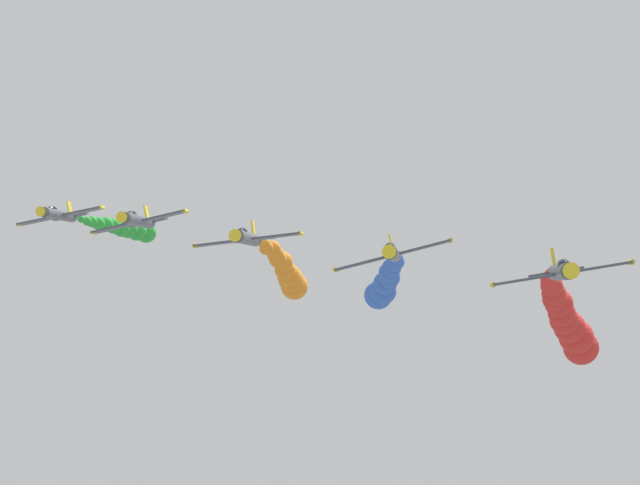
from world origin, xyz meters
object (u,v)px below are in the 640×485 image
object	(u,v)px
airplane_right_inner	(392,253)
airplane_right_outer	(137,220)
airplane_trailing	(58,215)
airplane_left_inner	(562,272)
airplane_left_outer	(246,238)

from	to	relation	value
airplane_right_inner	airplane_right_outer	distance (m)	31.36
airplane_right_inner	airplane_trailing	bearing A→B (deg)	-38.91
airplane_left_inner	airplane_trailing	bearing A→B (deg)	-40.22
airplane_left_outer	airplane_trailing	xyz separation A→B (m)	(23.90, -21.14, 3.49)
airplane_left_inner	airplane_trailing	world-z (taller)	airplane_trailing
airplane_right_inner	airplane_left_inner	bearing A→B (deg)	136.01
airplane_left_inner	airplane_right_outer	distance (m)	47.66
airplane_right_outer	airplane_left_inner	bearing A→B (deg)	141.10
airplane_left_inner	airplane_right_outer	size ratio (longest dim) A/B	1.00
airplane_left_inner	airplane_right_outer	world-z (taller)	airplane_right_outer
airplane_left_inner	airplane_trailing	xyz separation A→B (m)	(48.52, -41.02, 6.67)
airplane_left_inner	airplane_left_outer	distance (m)	31.80
airplane_left_inner	airplane_left_outer	xyz separation A→B (m)	(24.62, -19.88, 3.18)
airplane_right_inner	airplane_trailing	distance (m)	47.53
airplane_left_outer	airplane_right_inner	bearing A→B (deg)	146.43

